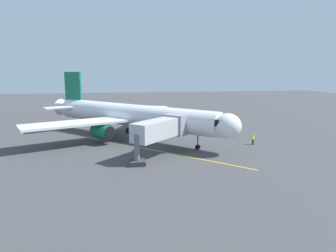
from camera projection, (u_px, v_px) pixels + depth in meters
The scene contains 5 objects.
ground_plane at pixel (135, 135), 54.84m from camera, with size 220.00×220.00×0.00m, color #424244.
apron_lead_in_line at pixel (133, 146), 46.82m from camera, with size 0.24×40.00×0.01m, color yellow.
airplane at pixel (130, 115), 52.07m from camera, with size 33.13×33.03×11.50m.
jet_bridge at pixel (163, 129), 41.41m from camera, with size 9.45×9.52×5.40m.
ground_crew_marshaller at pixel (253, 139), 47.70m from camera, with size 0.47×0.39×1.71m.
Camera 1 is at (2.74, 53.88, 11.73)m, focal length 31.73 mm.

